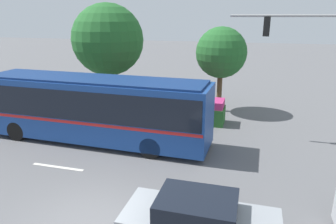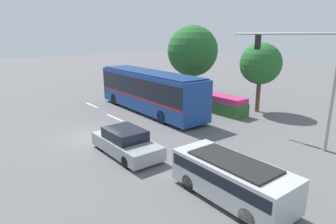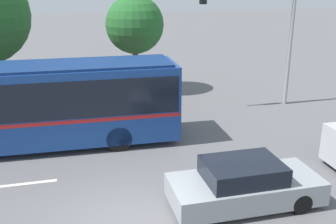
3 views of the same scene
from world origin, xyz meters
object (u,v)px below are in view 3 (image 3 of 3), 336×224
(traffic_light_pole, at_px, (263,20))
(street_tree_centre, at_px, (135,25))
(sedan_foreground, at_px, (244,185))
(city_bus, at_px, (26,102))

(traffic_light_pole, bearing_deg, street_tree_centre, -37.07)
(sedan_foreground, bearing_deg, city_bus, 136.96)
(city_bus, height_order, traffic_light_pole, traffic_light_pole)
(city_bus, bearing_deg, traffic_light_pole, -164.78)
(sedan_foreground, relative_size, traffic_light_pole, 0.67)
(sedan_foreground, height_order, street_tree_centre, street_tree_centre)
(city_bus, xyz_separation_m, sedan_foreground, (6.37, -5.96, -1.22))
(sedan_foreground, height_order, traffic_light_pole, traffic_light_pole)
(city_bus, distance_m, street_tree_centre, 9.05)
(sedan_foreground, relative_size, street_tree_centre, 0.80)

